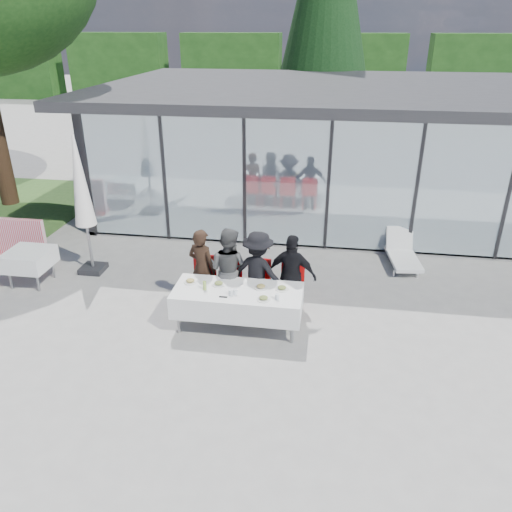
{
  "coord_description": "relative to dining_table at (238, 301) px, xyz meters",
  "views": [
    {
      "loc": [
        1.08,
        -7.08,
        4.98
      ],
      "look_at": [
        -0.21,
        1.2,
        1.05
      ],
      "focal_mm": 35.0,
      "sensor_mm": 36.0,
      "label": 1
    }
  ],
  "objects": [
    {
      "name": "plate_d",
      "position": [
        0.76,
        0.14,
        0.24
      ],
      "size": [
        0.23,
        0.23,
        0.07
      ],
      "color": "silver",
      "rests_on": "dining_table"
    },
    {
      "name": "diner_a",
      "position": [
        -0.8,
        0.65,
        0.25
      ],
      "size": [
        0.74,
        0.74,
        1.58
      ],
      "primitive_type": "imported",
      "rotation": [
        0.0,
        0.0,
        2.79
      ],
      "color": "black",
      "rests_on": "ground"
    },
    {
      "name": "plate_c",
      "position": [
        0.39,
        0.13,
        0.24
      ],
      "size": [
        0.23,
        0.23,
        0.07
      ],
      "color": "silver",
      "rests_on": "dining_table"
    },
    {
      "name": "drinking_glasses",
      "position": [
        0.21,
        -0.2,
        0.26
      ],
      "size": [
        0.87,
        0.13,
        0.1
      ],
      "color": "silver",
      "rests_on": "dining_table"
    },
    {
      "name": "juice_bottle",
      "position": [
        -0.57,
        -0.08,
        0.29
      ],
      "size": [
        0.06,
        0.06,
        0.16
      ],
      "primitive_type": "cylinder",
      "color": "#88A745",
      "rests_on": "dining_table"
    },
    {
      "name": "diner_d",
      "position": [
        0.89,
        0.65,
        0.24
      ],
      "size": [
        1.08,
        1.08,
        1.56
      ],
      "primitive_type": "imported",
      "rotation": [
        0.0,
        0.0,
        2.94
      ],
      "color": "black",
      "rests_on": "ground"
    },
    {
      "name": "lounger",
      "position": [
        3.19,
        3.16,
        -0.28
      ],
      "size": [
        0.76,
        1.39,
        0.72
      ],
      "color": "white",
      "rests_on": "ground"
    },
    {
      "name": "spare_chair_b",
      "position": [
        5.43,
        3.9,
        -0.0
      ],
      "size": [
        0.51,
        0.51,
        0.97
      ],
      "color": "#B80C0C",
      "rests_on": "ground"
    },
    {
      "name": "pavilion",
      "position": [
        2.41,
        7.77,
        1.61
      ],
      "size": [
        14.8,
        8.8,
        3.44
      ],
      "color": "gray",
      "rests_on": "ground"
    },
    {
      "name": "diner_chair_a",
      "position": [
        -0.8,
        0.75,
        -0.0
      ],
      "size": [
        0.44,
        0.44,
        0.97
      ],
      "color": "#B80C0C",
      "rests_on": "ground"
    },
    {
      "name": "ground",
      "position": [
        0.41,
        -0.4,
        -0.54
      ],
      "size": [
        90.0,
        90.0,
        0.0
      ],
      "primitive_type": "plane",
      "color": "gray",
      "rests_on": "ground"
    },
    {
      "name": "dining_table",
      "position": [
        0.0,
        0.0,
        0.0
      ],
      "size": [
        2.26,
        0.96,
        0.75
      ],
      "color": "white",
      "rests_on": "ground"
    },
    {
      "name": "market_umbrella",
      "position": [
        -3.58,
        1.69,
        1.35
      ],
      "size": [
        0.5,
        0.5,
        3.0
      ],
      "color": "black",
      "rests_on": "ground"
    },
    {
      "name": "plate_a",
      "position": [
        -0.89,
        0.14,
        0.24
      ],
      "size": [
        0.23,
        0.23,
        0.07
      ],
      "color": "silver",
      "rests_on": "dining_table"
    },
    {
      "name": "diner_chair_b",
      "position": [
        -0.3,
        0.75,
        -0.0
      ],
      "size": [
        0.44,
        0.44,
        0.97
      ],
      "color": "#B80C0C",
      "rests_on": "ground"
    },
    {
      "name": "folded_eyeglasses",
      "position": [
        -0.19,
        -0.29,
        0.22
      ],
      "size": [
        0.14,
        0.03,
        0.01
      ],
      "primitive_type": "cube",
      "color": "black",
      "rests_on": "dining_table"
    },
    {
      "name": "diner_b",
      "position": [
        -0.3,
        0.65,
        0.27
      ],
      "size": [
        1.0,
        1.0,
        1.62
      ],
      "primitive_type": "imported",
      "rotation": [
        0.0,
        0.0,
        2.81
      ],
      "color": "#515151",
      "rests_on": "ground"
    },
    {
      "name": "spare_table_left",
      "position": [
        -4.57,
        0.97,
        0.02
      ],
      "size": [
        0.86,
        0.86,
        0.74
      ],
      "color": "white",
      "rests_on": "ground"
    },
    {
      "name": "grass_patch",
      "position": [
        -8.09,
        5.6,
        -0.53
      ],
      "size": [
        5.0,
        5.0,
        0.02
      ],
      "primitive_type": "cube",
      "color": "#385926",
      "rests_on": "ground"
    },
    {
      "name": "diner_c",
      "position": [
        0.26,
        0.65,
        0.26
      ],
      "size": [
        1.27,
        1.27,
        1.59
      ],
      "primitive_type": "imported",
      "rotation": [
        0.0,
        0.0,
        2.86
      ],
      "color": "black",
      "rests_on": "ground"
    },
    {
      "name": "diner_chair_c",
      "position": [
        0.26,
        0.75,
        -0.0
      ],
      "size": [
        0.44,
        0.44,
        0.97
      ],
      "color": "#B80C0C",
      "rests_on": "ground"
    },
    {
      "name": "plate_b",
      "position": [
        -0.37,
        0.13,
        0.24
      ],
      "size": [
        0.23,
        0.23,
        0.07
      ],
      "color": "silver",
      "rests_on": "dining_table"
    },
    {
      "name": "diner_chair_d",
      "position": [
        0.89,
        0.75,
        -0.0
      ],
      "size": [
        0.44,
        0.44,
        0.97
      ],
      "color": "#B80C0C",
      "rests_on": "ground"
    },
    {
      "name": "treeline",
      "position": [
        -1.59,
        27.6,
        1.66
      ],
      "size": [
        62.5,
        2.0,
        4.4
      ],
      "color": "#163912",
      "rests_on": "ground"
    },
    {
      "name": "plate_extra",
      "position": [
        0.49,
        -0.27,
        0.24
      ],
      "size": [
        0.23,
        0.23,
        0.07
      ],
      "color": "silver",
      "rests_on": "dining_table"
    }
  ]
}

